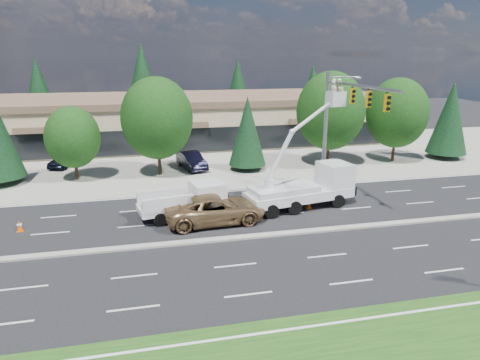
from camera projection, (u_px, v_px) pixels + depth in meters
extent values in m
plane|color=black|center=(224.00, 240.00, 24.71)|extent=(140.00, 140.00, 0.00)
cube|color=#98978A|center=(188.00, 160.00, 43.42)|extent=(140.00, 22.00, 0.01)
cube|color=#98978A|center=(224.00, 239.00, 24.69)|extent=(120.00, 0.55, 0.12)
cube|color=tan|center=(179.00, 121.00, 52.08)|extent=(50.00, 15.00, 5.00)
cube|color=brown|center=(178.00, 99.00, 51.33)|extent=(50.40, 15.40, 0.70)
cube|color=black|center=(185.00, 141.00, 45.29)|extent=(48.00, 0.12, 2.60)
cylinder|color=#332114|center=(0.00, 179.00, 35.28)|extent=(0.26, 0.26, 0.80)
cylinder|color=#332114|center=(76.00, 168.00, 36.37)|extent=(0.28, 0.28, 2.02)
ellipsoid|color=black|center=(73.00, 137.00, 35.62)|extent=(4.49, 4.49, 5.17)
cylinder|color=#332114|center=(159.00, 159.00, 37.73)|extent=(0.28, 0.28, 2.78)
ellipsoid|color=black|center=(157.00, 118.00, 36.70)|extent=(6.17, 6.17, 7.10)
cylinder|color=#332114|center=(247.00, 165.00, 39.68)|extent=(0.26, 0.26, 0.80)
cone|color=black|center=(247.00, 131.00, 38.77)|extent=(3.42, 3.42, 6.24)
cylinder|color=#332114|center=(328.00, 150.00, 41.06)|extent=(0.28, 0.28, 2.88)
ellipsoid|color=black|center=(330.00, 111.00, 39.99)|extent=(6.39, 6.39, 7.35)
cylinder|color=#332114|center=(394.00, 148.00, 42.55)|extent=(0.28, 0.28, 2.66)
ellipsoid|color=black|center=(397.00, 113.00, 41.57)|extent=(5.91, 5.91, 6.80)
cylinder|color=#332114|center=(445.00, 154.00, 44.07)|extent=(0.26, 0.26, 0.80)
cone|color=black|center=(450.00, 118.00, 43.00)|extent=(3.94, 3.94, 7.21)
cylinder|color=#332114|center=(44.00, 127.00, 60.14)|extent=(0.26, 0.26, 0.80)
cone|color=black|center=(39.00, 92.00, 58.73)|extent=(5.07, 5.07, 9.26)
cylinder|color=#332114|center=(145.00, 124.00, 63.07)|extent=(0.26, 0.26, 0.80)
cone|color=black|center=(143.00, 82.00, 61.36)|extent=(6.06, 6.06, 11.07)
cylinder|color=#332114|center=(238.00, 121.00, 66.00)|extent=(0.26, 0.26, 0.80)
cone|color=black|center=(238.00, 89.00, 64.63)|extent=(4.94, 4.94, 9.02)
cylinder|color=#332114|center=(311.00, 118.00, 68.51)|extent=(0.26, 0.26, 0.80)
cone|color=black|center=(312.00, 91.00, 67.30)|extent=(4.42, 4.42, 8.07)
cylinder|color=gray|center=(325.00, 130.00, 34.14)|extent=(0.32, 0.32, 9.00)
cylinder|color=gray|center=(359.00, 86.00, 28.38)|extent=(0.20, 10.00, 0.20)
cylinder|color=gray|center=(344.00, 77.00, 33.25)|extent=(2.60, 0.12, 0.12)
cube|color=gold|center=(339.00, 93.00, 31.40)|extent=(0.32, 0.22, 1.05)
cube|color=gold|center=(352.00, 96.00, 29.34)|extent=(0.32, 0.22, 1.05)
cube|color=gold|center=(368.00, 99.00, 27.28)|extent=(0.32, 0.22, 1.05)
cube|color=gold|center=(387.00, 103.00, 25.22)|extent=(0.32, 0.22, 1.05)
cube|color=white|center=(182.00, 205.00, 27.99)|extent=(5.93, 3.11, 0.42)
cube|color=white|center=(208.00, 192.00, 28.49)|extent=(2.42, 2.38, 1.41)
cube|color=black|center=(216.00, 189.00, 28.67)|extent=(0.41, 1.77, 0.94)
cube|color=white|center=(161.00, 197.00, 28.21)|extent=(3.19, 0.89, 1.03)
cube|color=white|center=(168.00, 205.00, 26.64)|extent=(3.19, 0.89, 1.03)
cube|color=white|center=(299.00, 195.00, 29.65)|extent=(7.98, 3.71, 0.67)
cube|color=white|center=(335.00, 176.00, 30.46)|extent=(2.31, 2.58, 1.92)
cube|color=black|center=(343.00, 173.00, 30.69)|extent=(0.44, 1.90, 1.15)
cube|color=white|center=(284.00, 189.00, 29.02)|extent=(4.94, 3.04, 0.48)
cylinder|color=white|center=(269.00, 184.00, 28.43)|extent=(0.67, 0.67, 0.77)
cube|color=white|center=(336.00, 99.00, 28.78)|extent=(1.20, 1.05, 1.04)
imported|color=beige|center=(333.00, 93.00, 28.59)|extent=(0.50, 0.67, 1.66)
imported|color=beige|center=(339.00, 93.00, 28.75)|extent=(0.77, 0.91, 1.66)
ellipsoid|color=white|center=(334.00, 80.00, 28.35)|extent=(0.25, 0.25, 0.17)
ellipsoid|color=white|center=(339.00, 80.00, 28.52)|extent=(0.25, 0.25, 0.17)
cube|color=#DE5507|center=(20.00, 231.00, 25.92)|extent=(0.40, 0.40, 0.03)
cone|color=#DE5507|center=(19.00, 226.00, 25.83)|extent=(0.36, 0.36, 0.70)
cylinder|color=white|center=(19.00, 225.00, 25.81)|extent=(0.29, 0.29, 0.10)
cube|color=#DE5507|center=(198.00, 216.00, 28.24)|extent=(0.40, 0.40, 0.03)
cone|color=#DE5507|center=(198.00, 212.00, 28.15)|extent=(0.36, 0.36, 0.70)
cylinder|color=white|center=(198.00, 211.00, 28.13)|extent=(0.29, 0.29, 0.10)
cube|color=#DE5507|center=(217.00, 215.00, 28.40)|extent=(0.40, 0.40, 0.03)
cone|color=#DE5507|center=(217.00, 211.00, 28.31)|extent=(0.36, 0.36, 0.70)
cylinder|color=white|center=(217.00, 210.00, 28.29)|extent=(0.29, 0.29, 0.10)
cube|color=#DE5507|center=(309.00, 208.00, 29.76)|extent=(0.40, 0.40, 0.03)
cone|color=#DE5507|center=(309.00, 204.00, 29.66)|extent=(0.36, 0.36, 0.70)
cylinder|color=white|center=(309.00, 203.00, 29.64)|extent=(0.29, 0.29, 0.10)
imported|color=olive|center=(215.00, 209.00, 27.07)|extent=(6.57, 3.36, 1.78)
imported|color=black|center=(64.00, 159.00, 40.67)|extent=(2.90, 4.42, 1.40)
imported|color=black|center=(192.00, 160.00, 39.95)|extent=(2.70, 4.94, 1.55)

